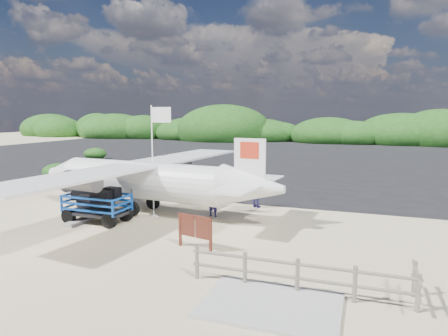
# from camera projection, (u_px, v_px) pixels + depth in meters

# --- Properties ---
(ground) EXTENTS (160.00, 160.00, 0.00)m
(ground) POSITION_uv_depth(u_px,v_px,m) (181.00, 225.00, 17.67)
(ground) COLOR beige
(asphalt_apron) EXTENTS (90.00, 50.00, 0.04)m
(asphalt_apron) POSITION_uv_depth(u_px,v_px,m) (296.00, 157.00, 45.61)
(asphalt_apron) COLOR #B2B2B2
(asphalt_apron) RESTS_ON ground
(lagoon) EXTENTS (9.00, 7.00, 0.40)m
(lagoon) POSITION_uv_depth(u_px,v_px,m) (46.00, 203.00, 22.11)
(lagoon) COLOR #B2B2B2
(lagoon) RESTS_ON ground
(walkway_pad) EXTENTS (3.50, 2.50, 0.10)m
(walkway_pad) POSITION_uv_depth(u_px,v_px,m) (271.00, 307.00, 10.23)
(walkway_pad) COLOR #B2B2B2
(walkway_pad) RESTS_ON ground
(vegetation_band) EXTENTS (124.00, 8.00, 4.40)m
(vegetation_band) POSITION_uv_depth(u_px,v_px,m) (321.00, 142.00, 68.89)
(vegetation_band) COLOR #B2B2B2
(vegetation_band) RESTS_ON ground
(fence) EXTENTS (6.40, 2.00, 1.10)m
(fence) POSITION_uv_depth(u_px,v_px,m) (297.00, 294.00, 10.99)
(fence) COLOR #B2B2B2
(fence) RESTS_ON ground
(baggage_cart) EXTENTS (3.11, 1.81, 1.54)m
(baggage_cart) POSITION_uv_depth(u_px,v_px,m) (98.00, 222.00, 18.20)
(baggage_cart) COLOR #0C47BA
(baggage_cart) RESTS_ON ground
(flagpole) EXTENTS (1.09, 0.52, 5.30)m
(flagpole) POSITION_uv_depth(u_px,v_px,m) (154.00, 216.00, 19.23)
(flagpole) COLOR white
(flagpole) RESTS_ON ground
(signboard) EXTENTS (1.57, 0.52, 1.30)m
(signboard) POSITION_uv_depth(u_px,v_px,m) (195.00, 249.00, 14.60)
(signboard) COLOR #532317
(signboard) RESTS_ON ground
(crew_a) EXTENTS (0.59, 0.42, 1.52)m
(crew_a) POSITION_uv_depth(u_px,v_px,m) (213.00, 201.00, 19.12)
(crew_a) COLOR #1C1654
(crew_a) RESTS_ON ground
(crew_b) EXTENTS (1.01, 0.83, 1.92)m
(crew_b) POSITION_uv_depth(u_px,v_px,m) (206.00, 186.00, 21.90)
(crew_b) COLOR #1C1654
(crew_b) RESTS_ON ground
(crew_c) EXTENTS (1.01, 0.67, 1.60)m
(crew_c) POSITION_uv_depth(u_px,v_px,m) (257.00, 193.00, 20.92)
(crew_c) COLOR #1C1654
(crew_c) RESTS_ON ground
(aircraft_large) EXTENTS (18.04, 18.04, 4.92)m
(aircraft_large) POSITION_uv_depth(u_px,v_px,m) (419.00, 165.00, 38.61)
(aircraft_large) COLOR #B2B2B2
(aircraft_large) RESTS_ON ground
(aircraft_small) EXTENTS (9.16, 9.16, 2.33)m
(aircraft_small) POSITION_uv_depth(u_px,v_px,m) (248.00, 150.00, 53.27)
(aircraft_small) COLOR #B2B2B2
(aircraft_small) RESTS_ON ground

